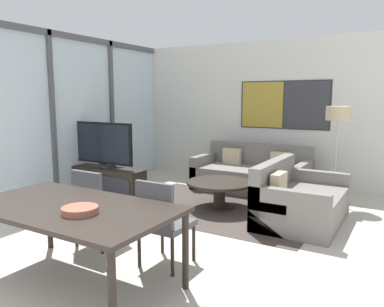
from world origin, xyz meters
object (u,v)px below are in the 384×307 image
Objects in this scene: sofa_main at (252,175)px; sofa_side at (296,202)px; dining_chair_left at (96,204)px; coffee_table at (219,188)px; tv_console at (104,180)px; fruit_bowl at (80,210)px; dining_table at (71,212)px; television at (103,145)px; floor_lamp at (338,120)px; dining_chair_centre at (162,219)px.

sofa_side is (1.18, -1.38, -0.00)m from sofa_main.
dining_chair_left reaches higher than sofa_side.
sofa_main is at bearing 81.15° from dining_chair_left.
sofa_main is at bearing 90.00° from coffee_table.
fruit_bowl is at bearing -49.01° from tv_console.
coffee_table is (-1.18, 0.01, 0.05)m from sofa_side.
dining_table is 2.15× the size of dining_chair_left.
television is 0.67× the size of dining_table.
sofa_side is (3.38, 0.19, 0.04)m from tv_console.
coffee_table is at bearing -140.21° from floor_lamp.
television is at bearing 90.00° from tv_console.
dining_table reaches higher than tv_console.
sofa_main is 1.06× the size of dining_table.
television is 2.52m from dining_chair_left.
sofa_main is 3.50m from dining_chair_centre.
fruit_bowl is (0.20, -4.32, 0.51)m from sofa_main.
tv_console is 2.51m from dining_chair_left.
television is at bearing 130.98° from fruit_bowl.
dining_chair_centre is at bearing -78.85° from coffee_table.
floor_lamp is (1.99, 3.28, 0.83)m from dining_chair_left.
sofa_main reaches higher than fruit_bowl.
dining_chair_left reaches higher than coffee_table.
dining_table is 0.88m from dining_chair_centre.
tv_console is 1.04× the size of floor_lamp.
television is 1.45× the size of dining_chair_centre.
fruit_bowl is 0.19× the size of floor_lamp.
sofa_side is 1.69× the size of dining_chair_centre.
sofa_main is (2.19, 1.57, 0.04)m from tv_console.
sofa_side is at bearing 3.21° from tv_console.
sofa_side is (3.38, 0.19, -0.59)m from television.
dining_table is at bearing -50.87° from tv_console.
television is 0.64× the size of sofa_main.
tv_console is 1.06× the size of sofa_side.
dining_chair_centre is at bearing -2.66° from dining_chair_left.
floor_lamp reaches higher than dining_chair_centre.
dining_chair_centre is (2.61, -1.91, 0.27)m from tv_console.
sofa_side is 3.15m from fruit_bowl.
fruit_bowl is at bearing -87.40° from sofa_main.
dining_table is at bearing -91.20° from coffee_table.
floor_lamp is (0.27, 1.23, 1.07)m from sofa_side.
dining_chair_left is (-0.47, 0.76, -0.19)m from dining_table.
tv_console is 0.79× the size of sofa_main.
coffee_table is (-0.00, -1.36, 0.04)m from sofa_main.
coffee_table is at bearing 75.50° from dining_chair_left.
tv_console is at bearing 131.75° from dining_chair_left.
floor_lamp reaches higher than fruit_bowl.
dining_chair_centre is 0.58× the size of floor_lamp.
dining_chair_left is (-0.53, -3.43, 0.23)m from sofa_main.
coffee_table is at bearing 88.80° from dining_table.
tv_console is 1.80× the size of dining_chair_left.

